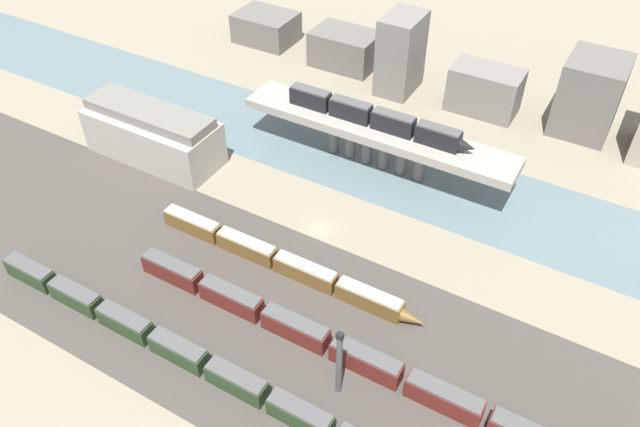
{
  "coord_description": "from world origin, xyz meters",
  "views": [
    {
      "loc": [
        43.84,
        -76.31,
        81.89
      ],
      "look_at": [
        0.0,
        -0.13,
        3.85
      ],
      "focal_mm": 35.0,
      "sensor_mm": 36.0,
      "label": 1
    }
  ],
  "objects_px": {
    "train_yard_far": "(282,262)",
    "signal_tower": "(339,363)",
    "train_yard_near": "(185,354)",
    "warehouse_building": "(153,134)",
    "train_yard_mid": "(374,365)",
    "train_on_bridge": "(376,118)"
  },
  "relations": [
    {
      "from": "train_yard_mid",
      "to": "train_yard_far",
      "type": "relative_size",
      "value": 1.71
    },
    {
      "from": "train_on_bridge",
      "to": "train_yard_far",
      "type": "bearing_deg",
      "value": -90.17
    },
    {
      "from": "train_on_bridge",
      "to": "signal_tower",
      "type": "relative_size",
      "value": 3.04
    },
    {
      "from": "train_yard_near",
      "to": "train_yard_mid",
      "type": "distance_m",
      "value": 29.17
    },
    {
      "from": "train_on_bridge",
      "to": "train_yard_near",
      "type": "xyz_separation_m",
      "value": [
        -2.49,
        -60.63,
        -9.85
      ]
    },
    {
      "from": "signal_tower",
      "to": "train_yard_far",
      "type": "bearing_deg",
      "value": 140.93
    },
    {
      "from": "train_yard_mid",
      "to": "train_yard_near",
      "type": "bearing_deg",
      "value": -154.28
    },
    {
      "from": "train_on_bridge",
      "to": "train_yard_mid",
      "type": "xyz_separation_m",
      "value": [
        23.79,
        -47.97,
        -9.73
      ]
    },
    {
      "from": "train_yard_mid",
      "to": "warehouse_building",
      "type": "height_order",
      "value": "warehouse_building"
    },
    {
      "from": "train_yard_mid",
      "to": "warehouse_building",
      "type": "relative_size",
      "value": 3.05
    },
    {
      "from": "train_yard_near",
      "to": "warehouse_building",
      "type": "xyz_separation_m",
      "value": [
        -40.03,
        39.41,
        3.91
      ]
    },
    {
      "from": "warehouse_building",
      "to": "signal_tower",
      "type": "xyz_separation_m",
      "value": [
        63.11,
        -32.11,
        1.03
      ]
    },
    {
      "from": "train_yard_far",
      "to": "signal_tower",
      "type": "bearing_deg",
      "value": -39.07
    },
    {
      "from": "train_yard_mid",
      "to": "train_yard_far",
      "type": "height_order",
      "value": "train_yard_mid"
    },
    {
      "from": "train_yard_far",
      "to": "warehouse_building",
      "type": "bearing_deg",
      "value": 160.15
    },
    {
      "from": "train_yard_near",
      "to": "train_yard_far",
      "type": "bearing_deg",
      "value": 84.35
    },
    {
      "from": "train_on_bridge",
      "to": "signal_tower",
      "type": "bearing_deg",
      "value": -68.88
    },
    {
      "from": "train_on_bridge",
      "to": "train_yard_far",
      "type": "xyz_separation_m",
      "value": [
        -0.11,
        -36.53,
        -9.9
      ]
    },
    {
      "from": "warehouse_building",
      "to": "signal_tower",
      "type": "relative_size",
      "value": 2.19
    },
    {
      "from": "train_on_bridge",
      "to": "train_yard_mid",
      "type": "height_order",
      "value": "train_on_bridge"
    },
    {
      "from": "train_on_bridge",
      "to": "signal_tower",
      "type": "distance_m",
      "value": 57.38
    },
    {
      "from": "train_yard_mid",
      "to": "train_yard_far",
      "type": "bearing_deg",
      "value": 154.4
    }
  ]
}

